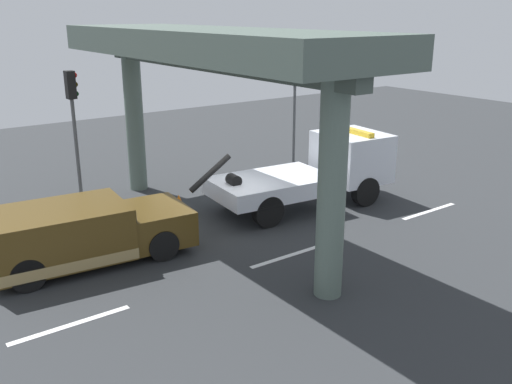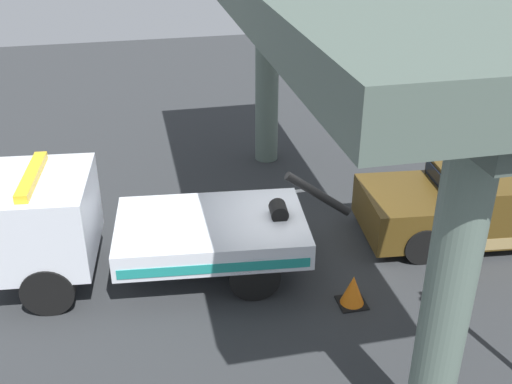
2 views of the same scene
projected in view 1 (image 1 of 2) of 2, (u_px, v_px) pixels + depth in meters
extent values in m
cube|color=#2D3033|center=(230.00, 226.00, 17.57)|extent=(60.00, 40.00, 0.10)
cube|color=silver|center=(71.00, 325.00, 11.93)|extent=(2.60, 0.16, 0.01)
cube|color=silver|center=(290.00, 255.00, 15.32)|extent=(2.60, 0.16, 0.01)
cube|color=silver|center=(429.00, 211.00, 18.70)|extent=(2.60, 0.16, 0.01)
cube|color=silver|center=(271.00, 186.00, 18.32)|extent=(4.06, 2.76, 0.55)
cube|color=silver|center=(352.00, 156.00, 19.77)|extent=(2.26, 2.49, 1.65)
cube|color=black|center=(366.00, 144.00, 19.96)|extent=(0.28, 2.20, 0.66)
cube|color=teal|center=(253.00, 179.00, 19.33)|extent=(3.63, 0.38, 0.20)
cylinder|color=black|center=(210.00, 173.00, 17.03)|extent=(1.42, 0.32, 1.07)
cylinder|color=black|center=(234.00, 180.00, 17.52)|extent=(0.40, 0.48, 0.36)
cube|color=yellow|center=(353.00, 131.00, 19.49)|extent=(0.43, 1.93, 0.16)
cylinder|color=black|center=(328.00, 177.00, 20.82)|extent=(1.03, 0.42, 1.00)
cylinder|color=black|center=(365.00, 191.00, 19.12)|extent=(1.03, 0.42, 1.00)
cylinder|color=black|center=(235.00, 193.00, 18.93)|extent=(1.03, 0.42, 1.00)
cylinder|color=black|center=(268.00, 211.00, 17.22)|extent=(1.03, 0.42, 1.00)
cube|color=#4C3814|center=(58.00, 234.00, 14.38)|extent=(3.65, 2.53, 1.35)
cube|color=#4C3814|center=(154.00, 223.00, 15.70)|extent=(1.93, 2.27, 0.95)
cube|color=black|center=(124.00, 211.00, 15.14)|extent=(0.25, 1.93, 0.59)
cube|color=#9E8451|center=(60.00, 252.00, 14.53)|extent=(3.68, 2.54, 0.28)
cylinder|color=black|center=(138.00, 223.00, 16.50)|extent=(0.86, 0.36, 0.84)
cylinder|color=black|center=(163.00, 245.00, 14.93)|extent=(0.86, 0.36, 0.84)
cylinder|color=black|center=(15.00, 246.00, 14.85)|extent=(0.86, 0.36, 0.84)
cylinder|color=black|center=(28.00, 274.00, 13.28)|extent=(0.86, 0.36, 0.84)
cylinder|color=#596B60|center=(135.00, 121.00, 20.32)|extent=(0.64, 0.64, 5.11)
cylinder|color=#596B60|center=(332.00, 190.00, 12.47)|extent=(0.64, 0.64, 5.11)
cube|color=#4B5B52|center=(207.00, 43.00, 15.49)|extent=(3.60, 12.23, 0.77)
cube|color=#3E4A43|center=(207.00, 64.00, 15.66)|extent=(0.50, 11.83, 0.36)
cylinder|color=#515456|center=(77.00, 153.00, 18.92)|extent=(0.12, 0.12, 3.60)
cube|color=black|center=(70.00, 85.00, 18.22)|extent=(0.28, 0.32, 0.90)
sphere|color=red|center=(74.00, 75.00, 18.22)|extent=(0.18, 0.18, 0.18)
sphere|color=#3A2D06|center=(75.00, 84.00, 18.31)|extent=(0.18, 0.18, 0.18)
sphere|color=black|center=(76.00, 94.00, 18.41)|extent=(0.18, 0.18, 0.18)
cylinder|color=#515456|center=(294.00, 124.00, 24.31)|extent=(0.12, 0.12, 3.35)
cube|color=black|center=(295.00, 74.00, 23.66)|extent=(0.28, 0.32, 0.90)
sphere|color=#360605|center=(298.00, 67.00, 23.65)|extent=(0.18, 0.18, 0.18)
sphere|color=#3A2D06|center=(298.00, 74.00, 23.75)|extent=(0.18, 0.18, 0.18)
sphere|color=green|center=(298.00, 81.00, 23.84)|extent=(0.18, 0.18, 0.18)
cone|color=orange|center=(179.00, 204.00, 18.44)|extent=(0.49, 0.49, 0.64)
cube|color=black|center=(180.00, 213.00, 18.53)|extent=(0.54, 0.54, 0.03)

